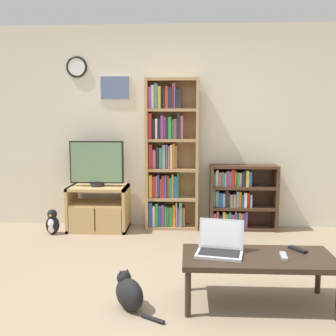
# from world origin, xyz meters

# --- Properties ---
(ground_plane) EXTENTS (18.00, 18.00, 0.00)m
(ground_plane) POSITION_xyz_m (0.00, 0.00, 0.00)
(ground_plane) COLOR gray
(wall_back) EXTENTS (5.72, 0.09, 2.60)m
(wall_back) POSITION_xyz_m (-0.01, 2.18, 1.30)
(wall_back) COLOR beige
(wall_back) RESTS_ON ground_plane
(tv_stand) EXTENTS (0.74, 0.47, 0.56)m
(tv_stand) POSITION_xyz_m (-0.98, 1.88, 0.28)
(tv_stand) COLOR tan
(tv_stand) RESTS_ON ground_plane
(television) EXTENTS (0.68, 0.18, 0.57)m
(television) POSITION_xyz_m (-1.00, 1.90, 0.85)
(television) COLOR black
(television) RESTS_ON tv_stand
(bookshelf_tall) EXTENTS (0.67, 0.27, 1.91)m
(bookshelf_tall) POSITION_xyz_m (-0.10, 2.02, 0.94)
(bookshelf_tall) COLOR tan
(bookshelf_tall) RESTS_ON ground_plane
(bookshelf_short) EXTENTS (0.85, 0.27, 0.83)m
(bookshelf_short) POSITION_xyz_m (0.79, 2.02, 0.41)
(bookshelf_short) COLOR #472D1E
(bookshelf_short) RESTS_ON ground_plane
(coffee_table) EXTENTS (1.14, 0.52, 0.38)m
(coffee_table) POSITION_xyz_m (0.68, -0.06, 0.34)
(coffee_table) COLOR #332319
(coffee_table) RESTS_ON ground_plane
(laptop) EXTENTS (0.39, 0.33, 0.25)m
(laptop) POSITION_xyz_m (0.40, -0.02, 0.45)
(laptop) COLOR #B7BABC
(laptop) RESTS_ON coffee_table
(remote_near_laptop) EXTENTS (0.13, 0.16, 0.02)m
(remote_near_laptop) POSITION_xyz_m (1.02, 0.07, 0.39)
(remote_near_laptop) COLOR black
(remote_near_laptop) RESTS_ON coffee_table
(remote_far_from_laptop) EXTENTS (0.06, 0.16, 0.02)m
(remote_far_from_laptop) POSITION_xyz_m (0.87, -0.09, 0.39)
(remote_far_from_laptop) COLOR #99999E
(remote_far_from_laptop) RESTS_ON coffee_table
(cat) EXTENTS (0.44, 0.40, 0.28)m
(cat) POSITION_xyz_m (-0.29, -0.18, 0.12)
(cat) COLOR black
(cat) RESTS_ON ground_plane
(penguin_figurine) EXTENTS (0.17, 0.15, 0.31)m
(penguin_figurine) POSITION_xyz_m (-1.51, 1.66, 0.14)
(penguin_figurine) COLOR black
(penguin_figurine) RESTS_ON ground_plane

